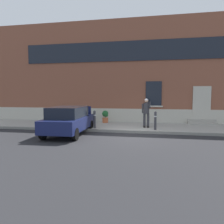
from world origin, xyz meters
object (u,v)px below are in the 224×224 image
Objects in this scene: person_on_phone at (146,111)px; planter_olive at (78,115)px; bollard_far_left at (95,119)px; hatchback_car_navy at (69,120)px; bollard_near_person at (155,120)px; planter_terracotta at (105,116)px.

person_on_phone reaches higher than planter_olive.
bollard_far_left is 1.22× the size of planter_olive.
bollard_far_left is at bearing 56.28° from hatchback_car_navy.
bollard_near_person is 0.99m from person_on_phone.
bollard_near_person is at bearing 0.00° from bollard_far_left.
bollard_near_person is at bearing -59.36° from person_on_phone.
bollard_near_person is at bearing -27.01° from planter_olive.
person_on_phone is 3.43m from planter_terracotta.
hatchback_car_navy is at bearing -123.72° from bollard_far_left.
person_on_phone is (2.99, 0.71, 0.44)m from bollard_far_left.
hatchback_car_navy is 4.50m from planter_olive.
hatchback_car_navy reaches higher than bollard_far_left.
hatchback_car_navy reaches higher than planter_terracotta.
planter_terracotta is at bearing 74.62° from hatchback_car_navy.
bollard_far_left is 3.11m from person_on_phone.
bollard_near_person is 1.22× the size of planter_terracotta.
person_on_phone is at bearing -22.92° from planter_olive.
bollard_far_left is (-3.52, 0.00, 0.00)m from bollard_near_person.
bollard_near_person is at bearing -35.70° from planter_terracotta.
planter_olive is (-5.10, 2.15, -0.55)m from person_on_phone.
hatchback_car_navy is at bearing -75.72° from planter_olive.
planter_olive and planter_terracotta have the same top height.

